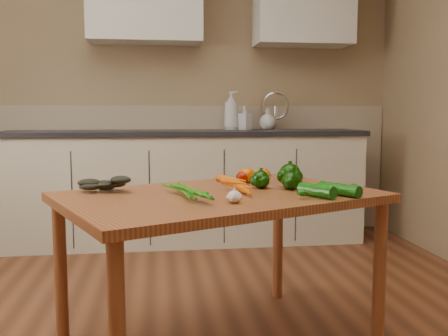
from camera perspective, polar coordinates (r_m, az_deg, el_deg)
room at (r=2.00m, az=-7.32°, el=12.21°), size 4.04×5.04×2.64m
counter_run at (r=4.05m, az=-4.30°, el=-1.96°), size 2.84×0.64×1.14m
upper_cabinets at (r=4.26m, az=-0.33°, el=18.65°), size 2.15×0.35×0.70m
table at (r=2.15m, az=-0.45°, el=-4.91°), size 1.53×1.29×0.70m
soap_bottle_a at (r=4.16m, az=0.83°, el=6.59°), size 0.17×0.17×0.32m
soap_bottle_b at (r=4.16m, az=2.37°, el=5.77°), size 0.13×0.13×0.20m
soap_bottle_c at (r=4.21m, az=5.01°, el=5.60°), size 0.19×0.19×0.18m
carrot_bunch at (r=2.11m, az=-0.21°, el=-2.12°), size 0.30×0.27×0.07m
leafy_greens at (r=2.22m, az=-13.48°, el=-1.50°), size 0.19×0.17×0.09m
garlic_bulb at (r=1.90m, az=1.20°, el=-3.30°), size 0.06×0.06×0.05m
pepper_a at (r=2.27m, az=4.23°, el=-1.33°), size 0.08×0.08×0.08m
pepper_b at (r=2.37m, az=7.55°, el=-0.78°), size 0.10×0.10×0.10m
pepper_c at (r=2.25m, az=7.66°, el=-1.46°), size 0.08×0.08×0.08m
tomato_a at (r=2.42m, az=2.16°, el=-1.07°), size 0.07×0.07×0.06m
tomato_b at (r=2.44m, az=2.65°, el=-0.85°), size 0.08×0.08×0.08m
tomato_c at (r=2.43m, az=4.43°, el=-0.90°), size 0.08×0.08×0.07m
zucchini_a at (r=2.13m, az=13.05°, el=-2.40°), size 0.15×0.20×0.05m
zucchini_b at (r=2.07m, az=10.58°, el=-2.56°), size 0.13×0.18×0.05m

